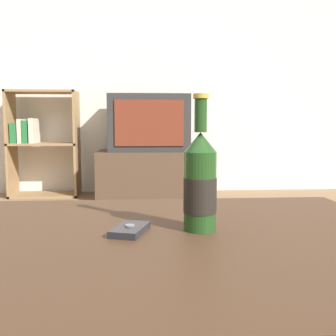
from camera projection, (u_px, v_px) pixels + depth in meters
The scene contains 7 objects.
back_wall at pixel (146, 54), 3.70m from camera, with size 8.00×0.05×2.60m.
coffee_table at pixel (168, 264), 0.80m from camera, with size 1.02×0.78×0.42m.
tv_stand at pixel (149, 174), 3.50m from camera, with size 0.91×0.50×0.41m.
television at pixel (149, 123), 3.44m from camera, with size 0.70×0.40×0.49m.
bookshelf at pixel (39, 141), 3.51m from camera, with size 0.60×0.30×0.94m.
beer_bottle at pixel (200, 183), 0.82m from camera, with size 0.07×0.07×0.29m.
cell_phone at pixel (130, 229), 0.81m from camera, with size 0.09×0.12×0.02m.
Camera 1 is at (-0.05, -0.77, 0.64)m, focal length 42.00 mm.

